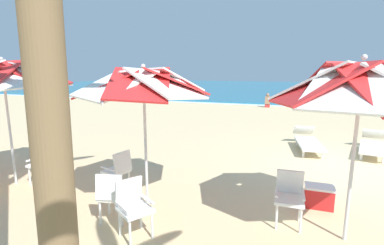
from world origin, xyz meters
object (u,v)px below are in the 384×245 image
plastic_chair_4 (44,161)px  sun_lounger_1 (308,141)px  plastic_chair_1 (133,204)px  plastic_chair_0 (289,195)px  sun_lounger_0 (373,145)px  beach_umbrella_0 (361,85)px  beach_umbrella_2 (3,75)px  cooler_box (319,196)px  plastic_chair_2 (113,194)px  plastic_chair_3 (118,169)px  beach_umbrella_1 (144,84)px  beachgoer_seated (268,103)px

plastic_chair_4 → sun_lounger_1: size_ratio=0.39×
sun_lounger_1 → plastic_chair_1: bearing=-114.6°
plastic_chair_0 → sun_lounger_0: size_ratio=0.39×
plastic_chair_0 → beach_umbrella_0: bearing=-14.2°
beach_umbrella_2 → cooler_box: beach_umbrella_2 is taller
beach_umbrella_2 → plastic_chair_4: bearing=25.5°
plastic_chair_0 → sun_lounger_1: size_ratio=0.39×
sun_lounger_0 → cooler_box: bearing=-113.3°
plastic_chair_2 → beach_umbrella_2: bearing=168.0°
plastic_chair_3 → sun_lounger_1: (3.74, 4.61, -0.22)m
plastic_chair_4 → beach_umbrella_0: bearing=-1.7°
plastic_chair_1 → plastic_chair_2: (-0.50, 0.21, 0.00)m
beach_umbrella_2 → sun_lounger_0: size_ratio=1.22×
beach_umbrella_2 → plastic_chair_3: bearing=9.4°
plastic_chair_3 → beach_umbrella_1: bearing=-20.8°
plastic_chair_3 → sun_lounger_1: plastic_chair_3 is taller
beach_umbrella_0 → plastic_chair_1: beach_umbrella_0 is taller
cooler_box → plastic_chair_4: bearing=-171.8°
beach_umbrella_0 → plastic_chair_3: bearing=175.8°
plastic_chair_4 → sun_lounger_1: 7.30m
plastic_chair_4 → beachgoer_seated: 15.03m
plastic_chair_4 → sun_lounger_0: (7.33, 4.87, -0.22)m
plastic_chair_0 → plastic_chair_2: same height
beach_umbrella_1 → cooler_box: bearing=18.5°
beach_umbrella_1 → plastic_chair_2: beach_umbrella_1 is taller
plastic_chair_0 → plastic_chair_1: (-2.18, -1.13, 0.00)m
beach_umbrella_2 → cooler_box: bearing=9.9°
plastic_chair_1 → sun_lounger_1: (2.67, 5.83, -0.22)m
plastic_chair_0 → beachgoer_seated: beachgoer_seated is taller
plastic_chair_3 → plastic_chair_2: bearing=-60.6°
sun_lounger_0 → beachgoer_seated: size_ratio=2.41×
plastic_chair_2 → beach_umbrella_2: (-2.94, 0.62, 1.85)m
beach_umbrella_0 → sun_lounger_0: size_ratio=1.19×
beach_umbrella_0 → sun_lounger_0: beach_umbrella_0 is taller
plastic_chair_2 → sun_lounger_1: size_ratio=0.39×
plastic_chair_0 → plastic_chair_3: size_ratio=1.00×
plastic_chair_0 → plastic_chair_1: same height
beach_umbrella_0 → plastic_chair_4: bearing=178.3°
beach_umbrella_0 → beach_umbrella_2: size_ratio=0.98×
beach_umbrella_1 → beachgoer_seated: bearing=86.6°
sun_lounger_1 → beachgoer_seated: size_ratio=2.39×
beach_umbrella_1 → plastic_chair_1: (0.27, -0.92, -1.73)m
beach_umbrella_1 → plastic_chair_2: (-0.23, -0.71, -1.73)m
plastic_chair_0 → plastic_chair_4: 5.06m
plastic_chair_3 → sun_lounger_0: bearing=40.7°
plastic_chair_2 → beach_umbrella_2: size_ratio=0.32×
plastic_chair_4 → beach_umbrella_2: bearing=-154.5°
beachgoer_seated → plastic_chair_0: bearing=-83.9°
plastic_chair_2 → cooler_box: (3.20, 1.70, -0.30)m
beach_umbrella_0 → sun_lounger_1: 5.30m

